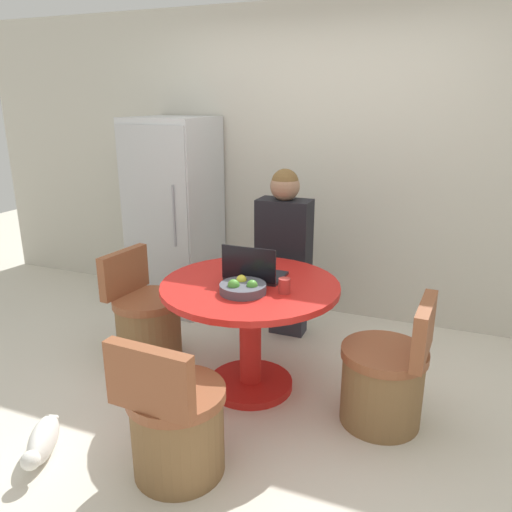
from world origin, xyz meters
TOP-DOWN VIEW (x-y plane):
  - ground_plane at (0.00, 0.00)m, footprint 12.00×12.00m
  - wall_back at (0.00, 1.64)m, footprint 7.00×0.06m
  - refrigerator at (-1.22, 1.25)m, footprint 0.66×0.70m
  - dining_table at (-0.06, 0.18)m, footprint 1.13×1.13m
  - chair_near_camera at (-0.11, -0.70)m, footprint 0.50×0.50m
  - chair_left_side at (-0.93, 0.29)m, footprint 0.51×0.50m
  - chair_right_side at (0.82, 0.12)m, footprint 0.50×0.50m
  - person_seated at (-0.09, 0.97)m, footprint 0.40×0.37m
  - laptop at (-0.07, 0.26)m, footprint 0.36×0.26m
  - fruit_bowl at (-0.04, 0.01)m, footprint 0.28×0.28m
  - coffee_cup at (0.19, 0.10)m, footprint 0.07×0.07m
  - cat at (-0.84, -0.86)m, footprint 0.29×0.45m

SIDE VIEW (x-z plane):
  - ground_plane at x=0.00m, z-range 0.00..0.00m
  - cat at x=-0.84m, z-range 0.00..0.18m
  - chair_near_camera at x=-0.11m, z-range -0.12..0.67m
  - chair_left_side at x=-0.93m, z-range -0.12..0.67m
  - chair_right_side at x=0.82m, z-range -0.12..0.67m
  - dining_table at x=-0.06m, z-range 0.16..0.90m
  - person_seated at x=-0.09m, z-range 0.08..1.44m
  - fruit_bowl at x=-0.04m, z-range 0.73..0.82m
  - coffee_cup at x=0.19m, z-range 0.74..0.83m
  - laptop at x=-0.07m, z-range 0.67..0.91m
  - refrigerator at x=-1.22m, z-range 0.00..1.70m
  - wall_back at x=0.00m, z-range 0.00..2.60m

